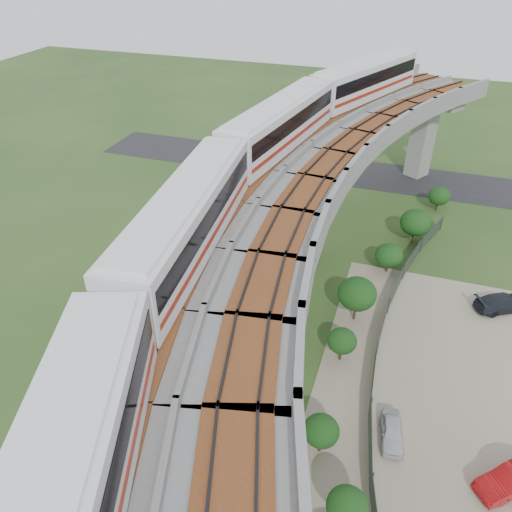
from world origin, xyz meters
name	(u,v)px	position (x,y,z in m)	size (l,w,h in m)	color
ground	(259,331)	(0.00, 0.00, 0.00)	(160.00, 160.00, 0.00)	#28471C
dirt_lot	(460,399)	(14.00, -2.00, 0.02)	(18.00, 26.00, 0.04)	gray
asphalt_road	(336,170)	(0.00, 30.00, 0.01)	(60.00, 8.00, 0.03)	#232326
viaduct	(319,234)	(3.84, 0.00, 9.05)	(19.58, 73.98, 11.40)	#99968E
metro_train	(270,171)	(0.35, 0.90, 12.31)	(10.99, 61.33, 3.64)	white
fence	(396,354)	(9.75, 0.00, 0.75)	(3.87, 38.73, 1.50)	#2D382D
tree_0	(439,196)	(11.73, 23.36, 1.66)	(2.22, 2.22, 2.60)	#382314
tree_1	(416,222)	(9.76, 16.10, 2.13)	(2.82, 2.82, 3.34)	#382314
tree_2	(389,256)	(8.03, 10.57, 1.63)	(2.36, 2.36, 2.64)	#382314
tree_3	(357,294)	(6.39, 3.51, 2.42)	(2.85, 2.85, 3.64)	#382314
tree_4	(342,341)	(6.16, -0.96, 1.71)	(1.99, 1.99, 2.56)	#382314
tree_5	(321,431)	(6.36, -8.38, 1.76)	(2.02, 2.02, 2.63)	#382314
tree_6	(347,506)	(8.46, -12.34, 2.04)	(2.04, 2.04, 2.92)	#382314
car_white	(392,432)	(10.14, -6.27, 0.57)	(1.26, 3.13, 1.07)	silver
car_dark	(503,302)	(17.04, 8.27, 0.69)	(1.81, 4.45, 1.29)	black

